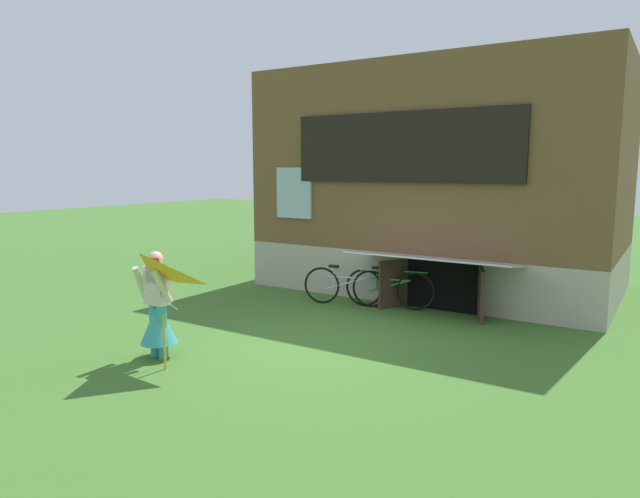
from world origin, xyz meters
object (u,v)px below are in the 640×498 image
Objects in this scene: person at (158,313)px; bicycle_silver at (346,286)px; kite at (140,283)px; bicycle_green at (389,288)px.

person is 4.22m from bicycle_silver.
kite reaches higher than bicycle_silver.
kite reaches higher than bicycle_green.
bicycle_silver is (0.70, 4.15, -0.26)m from person.
bicycle_green is at bearing 87.90° from person.
person is 0.91× the size of bicycle_silver.
person reaches higher than bicycle_green.
bicycle_green is at bearing 2.08° from bicycle_silver.
person reaches higher than bicycle_silver.
kite is 0.88× the size of bicycle_silver.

